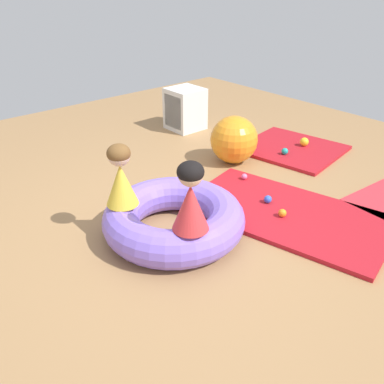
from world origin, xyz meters
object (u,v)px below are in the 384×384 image
Objects in this scene: child_in_yellow at (121,176)px; play_ball_yellow at (304,142)px; inflatable_cushion at (174,218)px; play_ball_teal at (285,151)px; play_ball_orange at (282,213)px; play_ball_blue at (268,199)px; exercise_ball_large at (234,140)px; storage_cube at (184,109)px; child_in_red at (191,197)px; play_ball_pink at (244,177)px.

play_ball_yellow is at bearing -98.07° from child_in_yellow.
inflatable_cushion reaches higher than play_ball_teal.
play_ball_orange is (0.46, 0.87, -0.08)m from inflatable_cushion.
child_in_yellow reaches higher than play_ball_blue.
inflatable_cushion is 2.20× the size of exercise_ball_large.
play_ball_yellow is (-0.17, 2.72, -0.47)m from child_in_yellow.
play_ball_teal is 1.44m from play_ball_orange.
play_ball_blue is 0.13× the size of storage_cube.
inflatable_cushion is 2.22× the size of child_in_red.
child_in_yellow is 2.38m from play_ball_teal.
child_in_red is at bearing -72.29° from play_ball_yellow.
child_in_red is 7.39× the size of play_ball_orange.
storage_cube is (-2.43, 0.89, 0.20)m from play_ball_orange.
play_ball_teal is 1.22m from play_ball_blue.
child_in_red is 2.72m from play_ball_yellow.
exercise_ball_large is (-0.48, 1.79, -0.29)m from child_in_yellow.
child_in_red is 1.13m from play_ball_orange.
play_ball_blue is 2.32m from storage_cube.
play_ball_yellow is 1.46× the size of play_ball_blue.
child_in_red is at bearing -63.21° from play_ball_pink.
play_ball_teal is at bearing -87.97° from play_ball_yellow.
inflatable_cushion is 16.39× the size of play_ball_orange.
storage_cube is at bearing -157.03° from play_ball_yellow.
child_in_yellow reaches higher than play_ball_teal.
exercise_ball_large is at bearing -86.74° from child_in_yellow.
exercise_ball_large reaches higher than play_ball_blue.
play_ball_blue is (0.48, -0.20, 0.01)m from play_ball_pink.
exercise_ball_large is at bearing 116.62° from inflatable_cushion.
inflatable_cushion is 2.44m from play_ball_yellow.
play_ball_yellow is at bearing 22.97° from storage_cube.
storage_cube is at bearing 160.07° from play_ball_blue.
play_ball_teal reaches higher than play_ball_orange.
play_ball_orange is at bearing -59.98° from play_ball_yellow.
play_ball_blue is at bearing 77.71° from inflatable_cushion.
child_in_yellow is at bearing -121.02° from play_ball_orange.
play_ball_pink is at bearing 157.86° from play_ball_blue.
child_in_red is 1.98m from exercise_ball_large.
child_in_red is 6.76× the size of play_ball_teal.
play_ball_teal is at bearing 59.62° from exercise_ball_large.
play_ball_yellow is at bearing 120.02° from play_ball_orange.
inflatable_cushion is at bearing -76.66° from play_ball_pink.
child_in_yellow is 8.27× the size of play_ball_pink.
storage_cube is (-1.54, -0.65, 0.19)m from play_ball_yellow.
child_in_red reaches higher than play_ball_pink.
child_in_red is at bearing -20.76° from inflatable_cushion.
inflatable_cushion is at bearing -117.94° from play_ball_orange.
child_in_red reaches higher than play_ball_blue.
play_ball_teal is 0.75× the size of play_ball_yellow.
play_ball_teal is at bearing 93.95° from child_in_red.
storage_cube is at bearing 160.72° from play_ball_pink.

